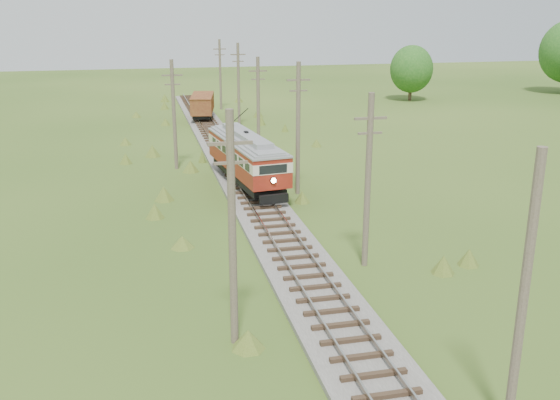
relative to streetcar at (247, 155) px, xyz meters
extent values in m
cube|color=#605B54|center=(0.00, 0.97, -2.36)|extent=(3.60, 96.00, 0.25)
cube|color=#726659|center=(-0.72, 0.97, -2.00)|extent=(0.08, 96.00, 0.17)
cube|color=#726659|center=(0.72, 0.97, -2.00)|extent=(0.08, 96.00, 0.17)
cube|color=#2D2116|center=(0.00, 0.97, -2.16)|extent=(2.40, 96.00, 0.16)
cube|color=black|center=(0.00, 0.00, -1.50)|extent=(3.49, 10.54, 0.42)
cube|color=maroon|center=(0.00, 0.00, -0.57)|extent=(3.99, 11.48, 1.03)
cube|color=beige|center=(0.00, 0.00, 0.28)|extent=(4.02, 11.54, 0.66)
cube|color=black|center=(0.00, 0.00, 0.28)|extent=(3.99, 11.04, 0.52)
cube|color=maroon|center=(0.00, 0.00, 0.74)|extent=(3.99, 11.48, 0.28)
cube|color=gray|center=(0.00, 0.00, 1.05)|extent=(4.06, 11.60, 0.36)
cube|color=gray|center=(0.00, 0.00, 1.37)|extent=(2.21, 8.51, 0.37)
sphere|color=#FFF2BF|center=(0.70, -5.65, -0.43)|extent=(0.34, 0.34, 0.34)
cylinder|color=black|center=(-0.21, 1.68, 2.43)|extent=(0.59, 4.34, 1.81)
cylinder|color=black|center=(-0.17, -4.31, -1.55)|extent=(0.20, 0.76, 0.75)
cylinder|color=black|center=(1.22, -4.13, -1.55)|extent=(0.20, 0.76, 0.75)
cylinder|color=black|center=(-1.22, 4.14, -1.55)|extent=(0.20, 0.76, 0.75)
cylinder|color=black|center=(0.17, 4.31, -1.55)|extent=(0.20, 0.76, 0.75)
cube|color=black|center=(0.00, 28.93, -1.62)|extent=(2.85, 6.59, 0.44)
cube|color=#612617|center=(0.00, 28.93, -0.51)|extent=(3.42, 7.36, 1.77)
cube|color=#612617|center=(0.00, 28.93, 0.42)|extent=(3.49, 7.51, 0.11)
cylinder|color=black|center=(-1.00, 26.95, -1.57)|extent=(0.22, 0.72, 0.71)
cylinder|color=black|center=(0.31, 26.73, -1.57)|extent=(0.22, 0.72, 0.71)
cylinder|color=black|center=(-0.31, 31.14, -1.57)|extent=(0.22, 0.72, 0.71)
cylinder|color=black|center=(1.00, 30.92, -1.57)|extent=(0.22, 0.72, 0.71)
cone|color=gray|center=(2.55, 17.03, -1.86)|extent=(3.32, 3.32, 1.25)
cone|color=gray|center=(3.38, 15.99, -2.12)|extent=(1.87, 1.87, 0.73)
cylinder|color=brown|center=(3.10, -28.03, 1.91)|extent=(0.30, 0.30, 8.80)
cylinder|color=brown|center=(3.30, -15.03, 1.81)|extent=(0.30, 0.30, 8.60)
cube|color=brown|center=(3.30, -15.03, 4.91)|extent=(1.60, 0.12, 0.12)
cube|color=brown|center=(3.30, -15.03, 4.21)|extent=(1.20, 0.10, 0.10)
cylinder|color=brown|center=(3.20, -2.03, 2.01)|extent=(0.30, 0.30, 9.00)
cube|color=brown|center=(3.20, -2.03, 5.31)|extent=(1.60, 0.12, 0.12)
cube|color=brown|center=(3.20, -2.03, 4.61)|extent=(1.20, 0.10, 0.10)
cylinder|color=brown|center=(3.00, 10.97, 1.71)|extent=(0.30, 0.30, 8.40)
cube|color=brown|center=(3.00, 10.97, 4.71)|extent=(1.60, 0.12, 0.12)
cube|color=brown|center=(3.00, 10.97, 4.01)|extent=(1.20, 0.10, 0.10)
cylinder|color=brown|center=(3.40, 23.97, 1.96)|extent=(0.30, 0.30, 8.90)
cube|color=brown|center=(3.40, 23.97, 5.21)|extent=(1.60, 0.12, 0.12)
cube|color=brown|center=(3.40, 23.97, 4.51)|extent=(1.20, 0.10, 0.10)
cylinder|color=brown|center=(3.20, 36.97, 1.86)|extent=(0.30, 0.30, 8.70)
cube|color=brown|center=(3.20, 36.97, 5.01)|extent=(1.60, 0.12, 0.12)
cube|color=brown|center=(3.20, 36.97, 4.31)|extent=(1.20, 0.10, 0.10)
cylinder|color=brown|center=(-4.20, -21.03, 2.01)|extent=(0.30, 0.30, 9.00)
cube|color=brown|center=(-4.20, -21.03, 5.31)|extent=(1.60, 0.12, 0.12)
cube|color=brown|center=(-4.20, -21.03, 4.61)|extent=(1.20, 0.10, 0.10)
cylinder|color=brown|center=(-4.50, 6.97, 1.81)|extent=(0.30, 0.30, 8.60)
cube|color=brown|center=(-4.50, 6.97, 4.91)|extent=(1.60, 0.12, 0.12)
cube|color=brown|center=(-4.50, 6.97, 4.21)|extent=(1.20, 0.10, 0.10)
cylinder|color=#38281C|center=(30.00, 38.97, -1.23)|extent=(0.50, 0.50, 2.52)
ellipsoid|color=#1B5218|center=(30.00, 38.97, 1.85)|extent=(5.88, 5.88, 6.47)
camera|label=1|loc=(-7.28, -42.21, 9.80)|focal=40.00mm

